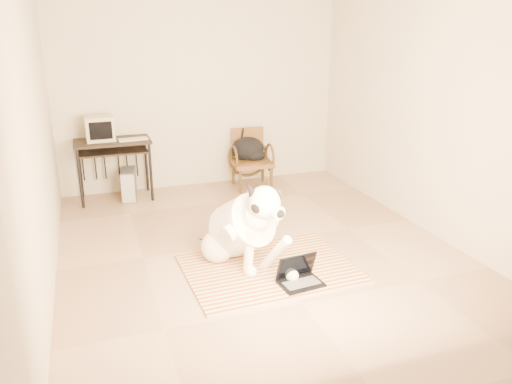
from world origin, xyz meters
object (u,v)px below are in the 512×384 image
pc_tower (129,184)px  rattan_chair (251,159)px  computer_desk (113,149)px  dog (242,228)px  laptop (299,276)px  crt_monitor (100,128)px  backpack (249,150)px

pc_tower → rattan_chair: 1.74m
computer_desk → pc_tower: size_ratio=2.16×
dog → pc_tower: (-0.86, 2.36, -0.18)m
laptop → pc_tower: 3.17m
computer_desk → pc_tower: (0.16, -0.03, -0.50)m
dog → crt_monitor: bearing=115.4°
backpack → pc_tower: bearing=179.3°
dog → laptop: (0.36, -0.56, -0.30)m
crt_monitor → pc_tower: bearing=-16.0°
laptop → rattan_chair: 2.95m
laptop → backpack: bearing=80.5°
dog → backpack: (0.84, 2.34, 0.16)m
computer_desk → backpack: computer_desk is taller
laptop → rattan_chair: rattan_chair is taller
laptop → computer_desk: size_ratio=0.42×
laptop → computer_desk: computer_desk is taller
laptop → rattan_chair: size_ratio=0.50×
dog → rattan_chair: size_ratio=1.45×
crt_monitor → backpack: (2.01, -0.11, -0.43)m
computer_desk → crt_monitor: bearing=156.3°
crt_monitor → backpack: size_ratio=0.79×
pc_tower → backpack: 1.74m
dog → laptop: bearing=-57.4°
pc_tower → dog: bearing=-69.9°
rattan_chair → backpack: size_ratio=1.76×
pc_tower → backpack: size_ratio=0.96×
crt_monitor → rattan_chair: crt_monitor is taller
backpack → dog: bearing=-109.8°
computer_desk → rattan_chair: 1.91m
laptop → computer_desk: bearing=115.1°
laptop → pc_tower: pc_tower is taller
computer_desk → laptop: bearing=-64.9°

